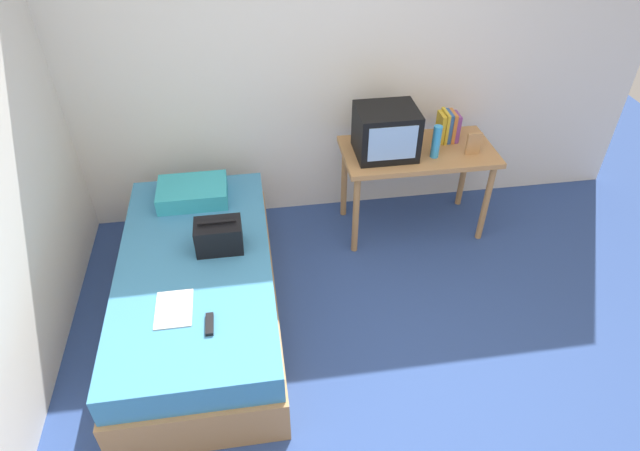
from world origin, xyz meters
TOP-DOWN VIEW (x-y plane):
  - ground_plane at (0.00, 0.00)m, footprint 8.00×8.00m
  - wall_back at (0.00, 2.00)m, footprint 5.20×0.10m
  - bed at (-1.04, 0.75)m, footprint 1.00×2.00m
  - desk at (0.65, 1.54)m, footprint 1.16×0.60m
  - tv at (0.38, 1.53)m, footprint 0.44×0.39m
  - water_bottle at (0.73, 1.42)m, footprint 0.06×0.06m
  - book_row at (0.90, 1.65)m, footprint 0.15×0.16m
  - picture_frame at (1.03, 1.42)m, footprint 0.11×0.02m
  - pillow at (-1.06, 1.44)m, footprint 0.50×0.36m
  - handbag at (-0.87, 0.86)m, footprint 0.30×0.20m
  - magazine at (-1.14, 0.35)m, footprint 0.21×0.29m
  - remote_dark at (-0.94, 0.20)m, footprint 0.04×0.16m

SIDE VIEW (x-z plane):
  - ground_plane at x=0.00m, z-range 0.00..0.00m
  - bed at x=-1.04m, z-range 0.00..0.52m
  - magazine at x=-1.14m, z-range 0.53..0.53m
  - remote_dark at x=-0.94m, z-range 0.53..0.55m
  - pillow at x=-1.06m, z-range 0.53..0.65m
  - handbag at x=-0.87m, z-range 0.52..0.74m
  - desk at x=0.65m, z-range 0.27..1.01m
  - picture_frame at x=1.03m, z-range 0.74..0.91m
  - book_row at x=0.90m, z-range 0.73..0.98m
  - water_bottle at x=0.73m, z-range 0.74..0.99m
  - tv at x=0.38m, z-range 0.74..1.10m
  - wall_back at x=0.00m, z-range 0.00..2.60m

